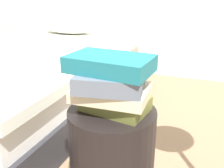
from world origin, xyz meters
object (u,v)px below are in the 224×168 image
Objects in this scene: bed at (21,76)px; book_teal at (110,64)px; book_cream at (111,92)px; side_table at (112,164)px; book_slate at (110,80)px; book_olive at (115,104)px.

book_teal is (1.11, -0.82, 0.44)m from bed.
book_cream is at bearing 55.79° from book_teal.
book_cream is at bearing -35.27° from bed.
bed is 6.89× the size of book_teal.
side_table is at bearing 21.34° from book_cream.
book_cream is 0.05m from book_slate.
bed is 1.45m from book_teal.
book_slate is at bearing -114.34° from book_olive.
bed is 7.57× the size of book_cream.
book_olive is 1.03× the size of book_slate.
book_slate is at bearing -107.58° from side_table.
book_teal reaches higher than side_table.
book_slate reaches higher than book_cream.
side_table is 2.05× the size of book_olive.
book_slate is at bearing -101.16° from book_cream.
book_teal is at bearing -135.60° from side_table.
side_table is at bearing 62.68° from book_slate.
bed is 8.41× the size of book_olive.
book_olive is 0.10m from book_slate.
book_slate reaches higher than side_table.
book_slate is 0.80× the size of book_teal.
book_teal is (-0.00, 0.00, 0.06)m from book_slate.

